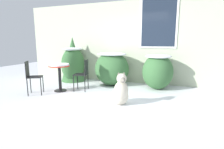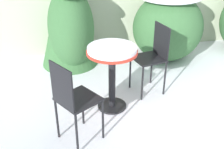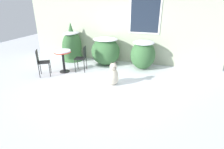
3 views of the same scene
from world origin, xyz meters
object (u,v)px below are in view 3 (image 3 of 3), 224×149
(patio_table, at_px, (63,55))
(patio_chair_near_table, at_px, (82,57))
(dog, at_px, (112,76))
(patio_chair_far_side, at_px, (42,61))

(patio_table, relative_size, patio_chair_near_table, 0.88)
(dog, bearing_deg, patio_chair_near_table, 118.04)
(patio_chair_far_side, bearing_deg, dog, -121.72)
(dog, bearing_deg, patio_table, 133.49)
(patio_table, bearing_deg, dog, -14.77)
(patio_table, relative_size, dog, 1.04)
(patio_chair_far_side, distance_m, dog, 2.52)
(patio_table, xyz_separation_m, dog, (2.01, -0.53, -0.34))
(patio_table, distance_m, patio_chair_far_side, 0.74)
(patio_chair_near_table, height_order, patio_chair_far_side, same)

